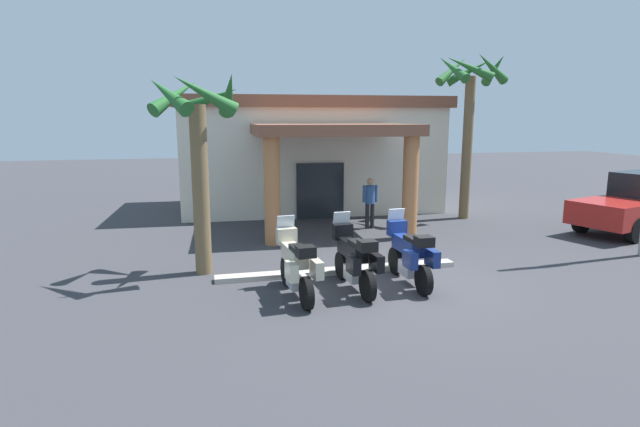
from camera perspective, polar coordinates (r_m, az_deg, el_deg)
The scene contains 10 objects.
ground_plane at distance 11.73m, azimuth 9.22°, elevation -7.90°, with size 80.00×80.00×0.00m, color #38383D.
motel_building at distance 21.17m, azimuth -1.28°, elevation 6.98°, with size 10.87×9.91×4.57m.
motorcycle_cream at distance 10.57m, azimuth -2.72°, elevation -5.88°, with size 0.73×2.21×1.61m.
motorcycle_black at distance 11.02m, azimuth 3.97°, elevation -5.20°, with size 0.73×2.21×1.61m.
motorcycle_blue at distance 11.54m, azimuth 10.19°, elevation -4.61°, with size 0.70×2.21×1.61m.
pedestrian at distance 17.20m, azimuth 5.72°, elevation 1.63°, with size 0.53×0.32×1.74m.
pickup_truck_red at distance 19.82m, azimuth 32.66°, elevation 0.96°, with size 5.53×3.34×1.95m.
palm_tree_near_portico at distance 19.48m, azimuth 16.70°, elevation 12.55°, with size 2.46×2.61×6.15m.
palm_tree_roadside at distance 12.15m, azimuth -13.63°, elevation 8.76°, with size 2.25×2.32×4.85m.
curb_strip at distance 12.34m, azimuth 2.19°, elevation -6.52°, with size 5.99×0.36×0.12m, color #ADA89E.
Camera 1 is at (-4.38, -10.22, 3.72)m, focal length 28.10 mm.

